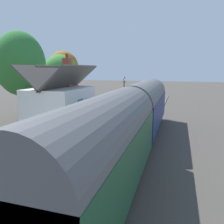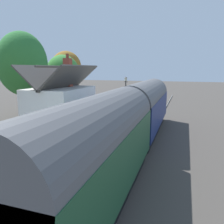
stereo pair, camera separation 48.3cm
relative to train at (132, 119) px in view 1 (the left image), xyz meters
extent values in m
plane|color=#423D38|center=(6.56, 0.90, -2.22)|extent=(160.00, 160.00, 0.00)
cube|color=#A39B8C|center=(6.56, 5.00, -1.79)|extent=(32.00, 6.20, 0.86)
cube|color=beige|center=(6.56, 2.08, -1.35)|extent=(32.00, 0.36, 0.02)
cube|color=gray|center=(6.56, -0.72, -2.15)|extent=(52.00, 0.08, 0.14)
cube|color=gray|center=(6.56, 0.72, -2.15)|extent=(52.00, 0.08, 0.14)
cube|color=black|center=(5.15, 0.00, -1.87)|extent=(9.86, 2.29, 0.70)
cube|color=navy|center=(5.15, 0.00, -0.37)|extent=(10.71, 2.70, 2.30)
cylinder|color=#515154|center=(5.15, 0.00, 0.78)|extent=(10.71, 2.65, 2.65)
cube|color=black|center=(5.15, 1.36, -0.08)|extent=(9.11, 0.03, 0.80)
cylinder|color=black|center=(8.37, 0.00, -1.87)|extent=(0.70, 2.16, 0.70)
cylinder|color=black|center=(1.94, 0.00, -1.87)|extent=(0.70, 2.16, 0.70)
cube|color=black|center=(10.53, 0.00, 0.03)|extent=(0.04, 2.16, 0.90)
cylinder|color=#F2EDCC|center=(10.55, 0.00, -0.95)|extent=(0.06, 0.24, 0.24)
cube|color=red|center=(10.59, 0.00, -1.40)|extent=(0.16, 2.56, 0.24)
cube|color=black|center=(-5.62, 0.00, -1.87)|extent=(9.04, 2.29, 0.70)
cube|color=#1E4C2D|center=(-5.62, 0.00, -0.37)|extent=(9.83, 2.70, 2.30)
cylinder|color=#515154|center=(-5.62, 0.00, 0.78)|extent=(9.83, 2.65, 2.65)
cube|color=black|center=(-5.62, 1.36, -0.08)|extent=(8.36, 0.03, 0.80)
cylinder|color=black|center=(-2.67, 0.00, -1.87)|extent=(0.70, 2.16, 0.70)
cube|color=white|center=(2.05, 6.15, 0.14)|extent=(5.37, 3.70, 3.00)
cube|color=#47423D|center=(2.05, 5.22, 2.45)|extent=(5.87, 2.10, 1.85)
cube|color=#47423D|center=(2.05, 7.07, 2.45)|extent=(5.87, 2.10, 1.85)
cylinder|color=#47423D|center=(2.05, 6.15, 3.25)|extent=(5.87, 0.16, 0.16)
cube|color=brown|center=(3.34, 6.15, 2.80)|extent=(0.56, 0.56, 2.30)
cylinder|color=brown|center=(3.34, 6.15, 4.13)|extent=(0.24, 0.24, 0.36)
cube|color=teal|center=(3.06, 4.28, -0.31)|extent=(0.90, 0.06, 2.10)
cube|color=teal|center=(1.66, 4.28, 0.34)|extent=(0.80, 0.05, 1.10)
cube|color=#26727F|center=(14.57, 3.67, -0.91)|extent=(1.42, 0.46, 0.06)
cube|color=#26727F|center=(14.58, 3.49, -0.68)|extent=(1.40, 0.17, 0.40)
cube|color=black|center=(14.01, 3.65, -1.14)|extent=(0.08, 0.36, 0.44)
cube|color=black|center=(15.13, 3.70, -1.14)|extent=(0.08, 0.36, 0.44)
cube|color=#26727F|center=(11.72, 3.68, -0.91)|extent=(1.41, 0.45, 0.06)
cube|color=#26727F|center=(11.73, 3.50, -0.68)|extent=(1.40, 0.15, 0.40)
cube|color=black|center=(11.16, 3.66, -1.14)|extent=(0.07, 0.36, 0.44)
cube|color=black|center=(12.28, 3.70, -1.14)|extent=(0.07, 0.36, 0.44)
cube|color=#26727F|center=(8.78, 3.66, -0.91)|extent=(1.41, 0.44, 0.06)
cube|color=#26727F|center=(8.78, 3.48, -0.68)|extent=(1.40, 0.15, 0.40)
cube|color=black|center=(8.22, 3.64, -1.14)|extent=(0.07, 0.36, 0.44)
cube|color=black|center=(9.34, 3.67, -1.14)|extent=(0.07, 0.36, 0.44)
cube|color=gray|center=(9.67, 7.29, -1.16)|extent=(0.85, 0.32, 0.39)
ellipsoid|color=#4C8C2D|center=(9.67, 7.29, -0.85)|extent=(0.76, 0.29, 0.29)
cube|color=black|center=(15.70, 6.75, -1.17)|extent=(0.79, 0.32, 0.38)
ellipsoid|color=#4C8C2D|center=(15.70, 6.75, -0.86)|extent=(0.71, 0.29, 0.29)
cube|color=black|center=(9.96, 6.63, -1.20)|extent=(0.80, 0.32, 0.30)
ellipsoid|color=#4C8C2D|center=(9.96, 6.63, -0.94)|extent=(0.72, 0.29, 0.29)
cylinder|color=black|center=(14.06, 6.50, -1.19)|extent=(0.50, 0.50, 0.33)
ellipsoid|color=#3D8438|center=(14.06, 6.50, -0.79)|extent=(0.68, 0.68, 0.72)
cone|color=#DB5D41|center=(14.06, 6.50, -0.55)|extent=(0.13, 0.13, 0.27)
cylinder|color=teal|center=(16.79, 4.52, -1.20)|extent=(0.46, 0.46, 0.31)
ellipsoid|color=#3D8438|center=(16.79, 4.52, -0.83)|extent=(0.61, 0.61, 0.53)
cone|color=#D43E5B|center=(16.79, 4.52, -0.62)|extent=(0.11, 0.11, 0.24)
cylinder|color=black|center=(10.47, 3.08, 0.24)|extent=(0.10, 0.10, 3.19)
cylinder|color=black|center=(10.47, 3.08, 1.69)|extent=(0.05, 0.50, 0.05)
cube|color=beige|center=(10.47, 3.08, 1.98)|extent=(0.24, 0.24, 0.32)
cone|color=black|center=(10.47, 3.08, 2.20)|extent=(0.32, 0.32, 0.14)
cylinder|color=black|center=(8.86, 2.52, -0.81)|extent=(0.06, 0.06, 1.10)
cylinder|color=black|center=(9.46, 2.52, -0.81)|extent=(0.06, 0.06, 1.10)
cube|color=maroon|center=(9.16, 2.52, -0.04)|extent=(0.90, 0.06, 0.44)
cube|color=black|center=(9.16, 2.52, -0.04)|extent=(0.96, 0.03, 0.50)
cylinder|color=#4C3828|center=(14.44, 12.61, -0.23)|extent=(0.28, 0.28, 3.98)
ellipsoid|color=olive|center=(14.44, 12.61, 3.30)|extent=(4.45, 4.01, 4.40)
cylinder|color=#4C3828|center=(9.78, 10.41, -0.76)|extent=(0.39, 0.39, 2.93)
ellipsoid|color=#3D8438|center=(9.78, 10.41, 2.35)|extent=(4.34, 3.91, 4.69)
cylinder|color=#4C3828|center=(5.38, 12.34, -0.43)|extent=(0.29, 0.29, 3.59)
ellipsoid|color=#2D7233|center=(5.38, 12.34, 3.56)|extent=(5.02, 4.78, 6.27)
camera|label=1|loc=(-13.40, -2.71, 3.09)|focal=35.72mm
camera|label=2|loc=(-13.25, -3.17, 3.09)|focal=35.72mm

